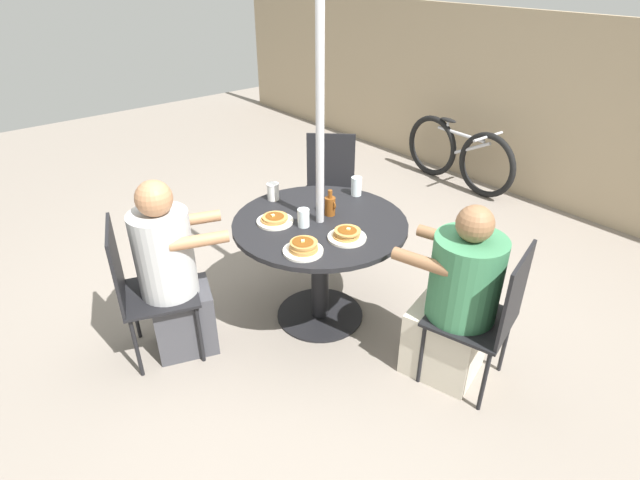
{
  "coord_description": "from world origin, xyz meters",
  "views": [
    {
      "loc": [
        2.11,
        -1.76,
        2.19
      ],
      "look_at": [
        0.0,
        0.0,
        0.6
      ],
      "focal_mm": 28.0,
      "sensor_mm": 36.0,
      "label": 1
    }
  ],
  "objects_px": {
    "pancake_plate_b": "(347,235)",
    "coffee_cup": "(273,192)",
    "diner_east": "(456,304)",
    "drinking_glass_a": "(356,186)",
    "diner_north": "(173,277)",
    "patio_chair_north": "(142,285)",
    "patio_chair_east": "(488,313)",
    "pancake_plate_a": "(275,220)",
    "patio_chair_south": "(330,184)",
    "bicycle": "(458,154)",
    "syrup_bottle": "(330,205)",
    "drinking_glass_b": "(304,218)",
    "pancake_plate_c": "(303,248)",
    "patio_table": "(320,243)"
  },
  "relations": [
    {
      "from": "pancake_plate_b",
      "to": "coffee_cup",
      "type": "relative_size",
      "value": 1.98
    },
    {
      "from": "diner_east",
      "to": "drinking_glass_a",
      "type": "distance_m",
      "value": 1.09
    },
    {
      "from": "diner_north",
      "to": "coffee_cup",
      "type": "relative_size",
      "value": 9.95
    },
    {
      "from": "patio_chair_north",
      "to": "drinking_glass_a",
      "type": "xyz_separation_m",
      "value": [
        0.24,
        1.47,
        0.29
      ]
    },
    {
      "from": "patio_chair_east",
      "to": "pancake_plate_a",
      "type": "height_order",
      "value": "patio_chair_east"
    },
    {
      "from": "pancake_plate_b",
      "to": "patio_chair_north",
      "type": "bearing_deg",
      "value": -122.8
    },
    {
      "from": "patio_chair_south",
      "to": "diner_east",
      "type": "bearing_deg",
      "value": 116.87
    },
    {
      "from": "diner_north",
      "to": "bicycle",
      "type": "height_order",
      "value": "diner_north"
    },
    {
      "from": "patio_chair_north",
      "to": "diner_north",
      "type": "relative_size",
      "value": 0.79
    },
    {
      "from": "pancake_plate_b",
      "to": "bicycle",
      "type": "relative_size",
      "value": 0.16
    },
    {
      "from": "coffee_cup",
      "to": "bicycle",
      "type": "relative_size",
      "value": 0.08
    },
    {
      "from": "syrup_bottle",
      "to": "drinking_glass_b",
      "type": "distance_m",
      "value": 0.22
    },
    {
      "from": "diner_east",
      "to": "coffee_cup",
      "type": "distance_m",
      "value": 1.4
    },
    {
      "from": "patio_chair_north",
      "to": "patio_chair_south",
      "type": "distance_m",
      "value": 1.84
    },
    {
      "from": "syrup_bottle",
      "to": "drinking_glass_b",
      "type": "bearing_deg",
      "value": -86.92
    },
    {
      "from": "pancake_plate_b",
      "to": "drinking_glass_a",
      "type": "relative_size",
      "value": 1.75
    },
    {
      "from": "pancake_plate_c",
      "to": "drinking_glass_b",
      "type": "height_order",
      "value": "drinking_glass_b"
    },
    {
      "from": "diner_east",
      "to": "syrup_bottle",
      "type": "relative_size",
      "value": 6.52
    },
    {
      "from": "diner_north",
      "to": "pancake_plate_c",
      "type": "bearing_deg",
      "value": 65.78
    },
    {
      "from": "patio_chair_north",
      "to": "bicycle",
      "type": "distance_m",
      "value": 3.63
    },
    {
      "from": "patio_chair_south",
      "to": "drinking_glass_b",
      "type": "bearing_deg",
      "value": 85.37
    },
    {
      "from": "patio_chair_north",
      "to": "pancake_plate_b",
      "type": "height_order",
      "value": "patio_chair_north"
    },
    {
      "from": "syrup_bottle",
      "to": "pancake_plate_a",
      "type": "bearing_deg",
      "value": -112.7
    },
    {
      "from": "pancake_plate_a",
      "to": "pancake_plate_c",
      "type": "height_order",
      "value": "pancake_plate_c"
    },
    {
      "from": "patio_table",
      "to": "drinking_glass_a",
      "type": "distance_m",
      "value": 0.51
    },
    {
      "from": "pancake_plate_a",
      "to": "drinking_glass_a",
      "type": "bearing_deg",
      "value": 87.72
    },
    {
      "from": "pancake_plate_c",
      "to": "coffee_cup",
      "type": "relative_size",
      "value": 1.98
    },
    {
      "from": "pancake_plate_a",
      "to": "drinking_glass_b",
      "type": "xyz_separation_m",
      "value": [
        0.15,
        0.11,
        0.04
      ]
    },
    {
      "from": "coffee_cup",
      "to": "drinking_glass_a",
      "type": "bearing_deg",
      "value": 57.45
    },
    {
      "from": "pancake_plate_a",
      "to": "coffee_cup",
      "type": "xyz_separation_m",
      "value": [
        -0.28,
        0.19,
        0.04
      ]
    },
    {
      "from": "patio_table",
      "to": "diner_north",
      "type": "height_order",
      "value": "diner_north"
    },
    {
      "from": "patio_chair_east",
      "to": "patio_chair_north",
      "type": "bearing_deg",
      "value": 117.16
    },
    {
      "from": "diner_north",
      "to": "syrup_bottle",
      "type": "height_order",
      "value": "diner_north"
    },
    {
      "from": "drinking_glass_a",
      "to": "bicycle",
      "type": "distance_m",
      "value": 2.28
    },
    {
      "from": "diner_east",
      "to": "patio_table",
      "type": "bearing_deg",
      "value": 90.0
    },
    {
      "from": "diner_north",
      "to": "pancake_plate_c",
      "type": "relative_size",
      "value": 5.03
    },
    {
      "from": "patio_table",
      "to": "drinking_glass_b",
      "type": "relative_size",
      "value": 9.72
    },
    {
      "from": "patio_chair_south",
      "to": "pancake_plate_b",
      "type": "xyz_separation_m",
      "value": [
        1.06,
        -0.79,
        0.25
      ]
    },
    {
      "from": "patio_chair_north",
      "to": "diner_north",
      "type": "xyz_separation_m",
      "value": [
        0.06,
        0.17,
        0.01
      ]
    },
    {
      "from": "patio_chair_south",
      "to": "drinking_glass_a",
      "type": "relative_size",
      "value": 6.99
    },
    {
      "from": "pancake_plate_b",
      "to": "syrup_bottle",
      "type": "relative_size",
      "value": 1.34
    },
    {
      "from": "pancake_plate_c",
      "to": "syrup_bottle",
      "type": "xyz_separation_m",
      "value": [
        -0.25,
        0.42,
        0.04
      ]
    },
    {
      "from": "patio_table",
      "to": "bicycle",
      "type": "bearing_deg",
      "value": 107.29
    },
    {
      "from": "patio_chair_east",
      "to": "bicycle",
      "type": "distance_m",
      "value": 2.95
    },
    {
      "from": "diner_east",
      "to": "drinking_glass_a",
      "type": "bearing_deg",
      "value": 63.76
    },
    {
      "from": "coffee_cup",
      "to": "patio_table",
      "type": "bearing_deg",
      "value": 5.03
    },
    {
      "from": "diner_north",
      "to": "pancake_plate_b",
      "type": "height_order",
      "value": "diner_north"
    },
    {
      "from": "patio_chair_south",
      "to": "pancake_plate_a",
      "type": "distance_m",
      "value": 1.2
    },
    {
      "from": "syrup_bottle",
      "to": "patio_chair_south",
      "type": "bearing_deg",
      "value": 139.07
    },
    {
      "from": "diner_east",
      "to": "pancake_plate_b",
      "type": "relative_size",
      "value": 4.86
    }
  ]
}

